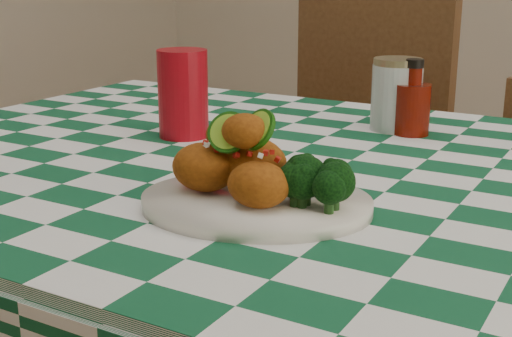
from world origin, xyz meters
The scene contains 7 objects.
plate centered at (-0.01, -0.22, 0.80)m, with size 0.29×0.23×0.02m, color silver, non-canonical shape.
fried_chicken_pile centered at (-0.02, -0.22, 0.86)m, with size 0.16×0.12×0.10m, color #96480E, non-canonical shape.
broccoli_side centered at (0.07, -0.21, 0.83)m, with size 0.08×0.08×0.06m, color black, non-canonical shape.
red_tumbler centered at (-0.33, 0.06, 0.86)m, with size 0.09×0.09×0.16m, color #990813.
ketchup_bottle centered at (0.02, 0.28, 0.85)m, with size 0.06×0.06×0.14m, color #600F04, non-canonical shape.
mason_jar centered at (-0.01, 0.31, 0.85)m, with size 0.09×0.09×0.13m, color #B2BCBA, non-canonical shape.
wooden_chair_left centered at (-0.31, 0.68, 0.51)m, with size 0.46×0.49×1.02m, color #472814, non-canonical shape.
Camera 1 is at (0.42, -0.96, 1.09)m, focal length 50.00 mm.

